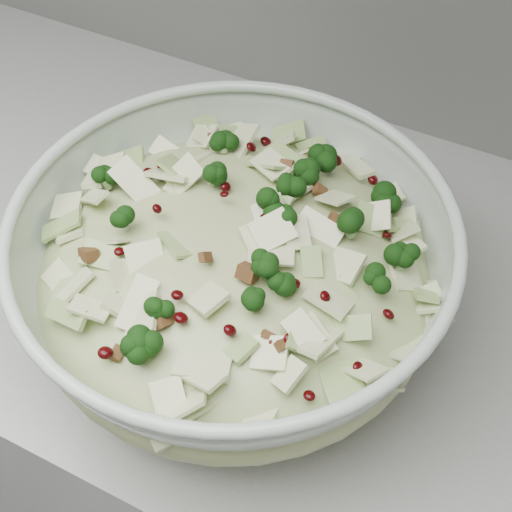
% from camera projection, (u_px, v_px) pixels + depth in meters
% --- Properties ---
extents(mixing_bowl, '(0.45, 0.45, 0.16)m').
position_uv_depth(mixing_bowl, '(235.00, 276.00, 0.65)').
color(mixing_bowl, '#B5C7B6').
rests_on(mixing_bowl, counter).
extents(salad, '(0.43, 0.43, 0.16)m').
position_uv_depth(salad, '(234.00, 258.00, 0.63)').
color(salad, '#AFB87E').
rests_on(salad, mixing_bowl).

